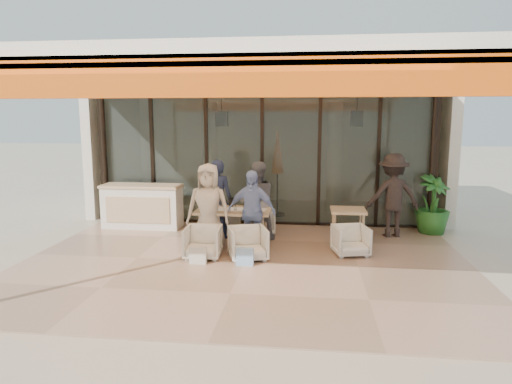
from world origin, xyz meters
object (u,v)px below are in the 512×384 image
chair_far_left (222,219)px  standing_woman (393,196)px  diner_grey (257,201)px  diner_cream (208,208)px  diner_navy (218,199)px  dining_table (233,212)px  diner_periwinkle (251,212)px  chair_far_right (259,220)px  chair_near_left (203,241)px  side_chair (351,239)px  potted_palm (432,204)px  host_counter (142,206)px  side_table (348,214)px  chair_near_right (248,242)px

chair_far_left → standing_woman: (3.73, 0.06, 0.59)m
diner_grey → standing_woman: standing_woman is taller
chair_far_left → diner_cream: bearing=108.5°
chair_far_left → diner_navy: bearing=108.5°
dining_table → diner_periwinkle: diner_periwinkle is taller
chair_far_left → diner_grey: size_ratio=0.39×
chair_far_right → chair_near_left: (-0.84, -1.90, 0.01)m
dining_table → standing_woman: size_ratio=0.82×
chair_far_right → standing_woman: size_ratio=0.35×
diner_navy → diner_periwinkle: size_ratio=1.07×
side_chair → potted_palm: bearing=30.7°
host_counter → side_chair: host_counter is taller
diner_grey → diner_navy: bearing=-19.3°
diner_cream → standing_woman: size_ratio=0.94×
chair_far_left → side_table: 2.83m
standing_woman → side_table: bearing=25.3°
chair_near_right → side_chair: (1.89, 0.49, -0.02)m
chair_far_right → diner_navy: bearing=16.3°
potted_palm → chair_near_right: bearing=-148.3°
host_counter → chair_near_right: host_counter is taller
diner_navy → side_chair: bearing=162.9°
chair_near_right → potted_palm: 4.51m
host_counter → side_chair: 4.94m
diner_periwinkle → chair_near_left: bearing=-142.0°
diner_grey → host_counter: bearing=-33.4°
host_counter → chair_far_left: host_counter is taller
diner_navy → side_table: size_ratio=2.30×
host_counter → diner_navy: bearing=-19.8°
chair_near_left → potted_palm: potted_palm is taller
chair_near_left → diner_cream: 0.73m
chair_far_right → side_table: size_ratio=0.86×
diner_periwinkle → potted_palm: diner_periwinkle is taller
chair_far_left → diner_navy: diner_navy is taller
host_counter → chair_far_right: 2.79m
diner_cream → potted_palm: diner_cream is taller
chair_far_left → diner_periwinkle: (0.84, -1.40, 0.47)m
chair_far_left → side_chair: (2.73, -1.41, -0.01)m
host_counter → chair_near_left: bearing=-47.2°
side_table → host_counter: bearing=169.6°
dining_table → chair_near_right: bearing=-65.9°
dining_table → side_chair: dining_table is taller
host_counter → chair_far_right: bearing=-4.0°
chair_near_right → diner_cream: size_ratio=0.39×
dining_table → potted_palm: (4.26, 1.41, -0.02)m
diner_grey → side_chair: size_ratio=2.64×
standing_woman → potted_palm: 1.05m
host_counter → diner_grey: size_ratio=1.10×
chair_near_right → diner_periwinkle: (0.00, 0.50, 0.46)m
chair_far_left → chair_far_right: chair_far_left is taller
dining_table → chair_far_left: dining_table is taller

